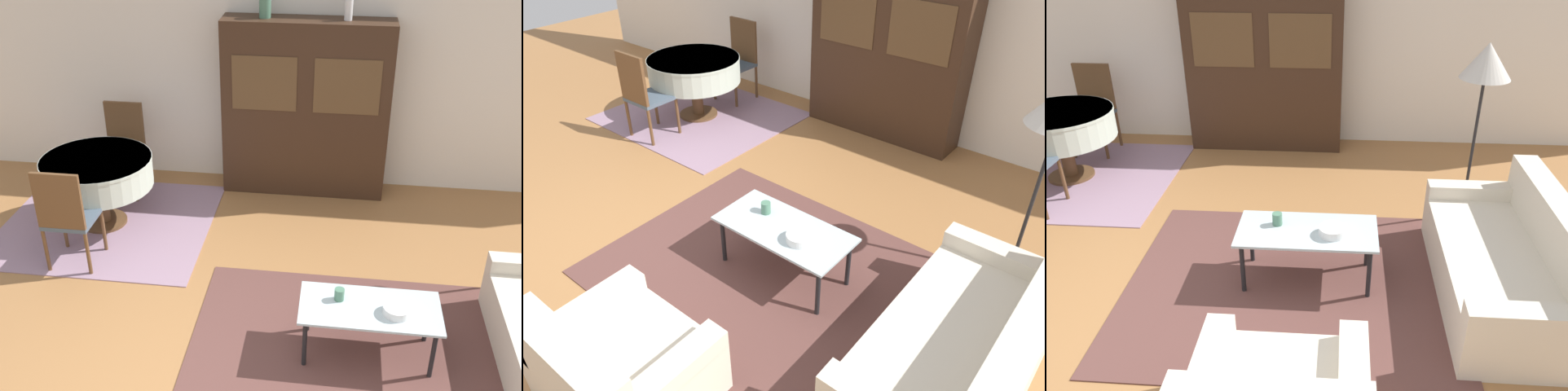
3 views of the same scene
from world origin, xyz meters
The scene contains 12 objects.
wall_back centered at (0.00, 3.63, 1.35)m, with size 10.00×0.06×2.70m.
area_rug centered at (1.00, 0.59, 0.01)m, with size 2.54×2.10×0.01m.
dining_rug centered at (-1.56, 2.27, 0.01)m, with size 2.18×1.95×0.01m.
coffee_table centered at (1.13, 0.67, 0.41)m, with size 1.06×0.51×0.44m.
display_cabinet centered at (0.44, 3.37, 0.99)m, with size 1.82×0.42×1.97m.
dining_table centered at (-1.60, 2.29, 0.61)m, with size 1.13×1.13×0.75m.
dining_chair_near centered at (-1.60, 1.49, 0.58)m, with size 0.44×0.44×1.03m.
dining_chair_far centered at (-1.60, 3.08, 0.58)m, with size 0.44×0.44×1.03m.
cup centered at (0.89, 0.74, 0.50)m, with size 0.08×0.08×0.10m.
bowl centered at (1.32, 0.62, 0.49)m, with size 0.21×0.21×0.07m.
vase_tall centered at (-0.02, 3.37, 2.10)m, with size 0.12×0.12×0.26m.
vase_short centered at (0.84, 3.37, 2.09)m, with size 0.08×0.08×0.23m.
Camera 1 is at (0.79, -3.01, 3.40)m, focal length 42.00 mm.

